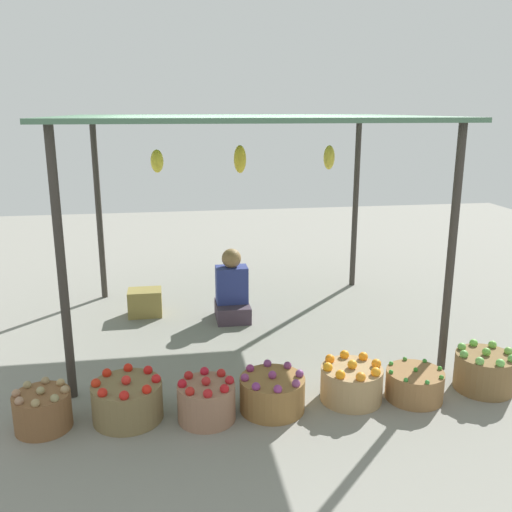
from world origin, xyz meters
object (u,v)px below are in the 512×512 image
at_px(wooden_crate_near_vendor, 145,302).
at_px(vendor_person, 232,292).
at_px(basket_green_chilies, 414,385).
at_px(basket_green_apples, 484,371).
at_px(basket_red_tomatoes, 127,400).
at_px(basket_oranges, 351,383).
at_px(basket_purple_onions, 272,393).
at_px(basket_potatoes, 43,410).
at_px(basket_red_apples, 207,401).

bearing_deg(wooden_crate_near_vendor, vendor_person, -14.39).
xyz_separation_m(basket_green_chilies, basket_green_apples, (0.63, 0.06, 0.04)).
height_order(basket_red_tomatoes, basket_green_apples, basket_green_apples).
bearing_deg(basket_oranges, vendor_person, 110.75).
distance_m(basket_purple_onions, basket_green_chilies, 1.14).
bearing_deg(wooden_crate_near_vendor, basket_green_apples, -37.56).
height_order(vendor_person, basket_red_tomatoes, vendor_person).
bearing_deg(basket_green_chilies, basket_purple_onions, 179.46).
bearing_deg(wooden_crate_near_vendor, basket_green_chilies, -45.51).
xyz_separation_m(basket_purple_onions, basket_oranges, (0.64, 0.05, 0.01)).
distance_m(basket_purple_onions, basket_green_apples, 1.77).
bearing_deg(basket_purple_onions, vendor_person, 92.35).
xyz_separation_m(basket_potatoes, basket_red_tomatoes, (0.59, 0.03, 0.01)).
bearing_deg(vendor_person, basket_green_chilies, -58.09).
xyz_separation_m(basket_potatoes, basket_green_apples, (3.44, 0.04, 0.01)).
xyz_separation_m(basket_red_tomatoes, basket_purple_onions, (1.08, -0.04, -0.01)).
distance_m(vendor_person, wooden_crate_near_vendor, 0.99).
relative_size(basket_potatoes, basket_green_chilies, 0.89).
distance_m(basket_green_chilies, wooden_crate_near_vendor, 3.09).
relative_size(basket_potatoes, wooden_crate_near_vendor, 1.10).
xyz_separation_m(vendor_person, basket_green_apples, (1.85, -1.91, -0.14)).
distance_m(basket_potatoes, basket_oranges, 2.31).
xyz_separation_m(basket_red_tomatoes, basket_green_chilies, (2.22, -0.05, -0.03)).
relative_size(basket_potatoes, basket_red_apples, 0.94).
height_order(vendor_person, basket_green_apples, vendor_person).
bearing_deg(basket_red_tomatoes, vendor_person, 62.45).
relative_size(basket_red_tomatoes, basket_purple_onions, 1.04).
relative_size(basket_purple_onions, basket_oranges, 1.03).
height_order(basket_oranges, wooden_crate_near_vendor, basket_oranges).
height_order(vendor_person, wooden_crate_near_vendor, vendor_person).
bearing_deg(basket_potatoes, basket_red_tomatoes, 3.21).
relative_size(basket_purple_onions, basket_green_chilies, 1.10).
distance_m(basket_potatoes, basket_red_tomatoes, 0.59).
relative_size(basket_red_tomatoes, basket_green_chilies, 1.14).
bearing_deg(basket_red_apples, basket_purple_onions, 6.87).
bearing_deg(basket_green_chilies, wooden_crate_near_vendor, 134.49).
bearing_deg(basket_red_tomatoes, basket_potatoes, -176.79).
bearing_deg(basket_green_apples, basket_red_apples, -177.29).
height_order(basket_green_chilies, basket_green_apples, basket_green_apples).
relative_size(basket_purple_onions, basket_green_apples, 1.06).
relative_size(basket_potatoes, basket_purple_onions, 0.81).
bearing_deg(basket_purple_onions, basket_oranges, 4.28).
xyz_separation_m(basket_potatoes, wooden_crate_near_vendor, (0.65, 2.19, 0.01)).
height_order(basket_potatoes, basket_red_apples, basket_red_apples).
relative_size(basket_oranges, basket_green_chilies, 1.08).
height_order(basket_red_apples, basket_green_apples, basket_green_apples).
bearing_deg(basket_potatoes, basket_purple_onions, -0.13).
distance_m(basket_red_apples, basket_green_apples, 2.28).
height_order(basket_red_tomatoes, basket_purple_onions, basket_red_tomatoes).
relative_size(vendor_person, basket_purple_onions, 1.57).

